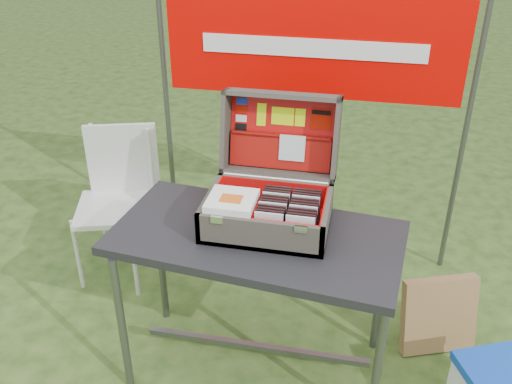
% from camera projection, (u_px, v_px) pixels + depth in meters
% --- Properties ---
extents(ground, '(80.00, 80.00, 0.00)m').
position_uv_depth(ground, '(272.00, 377.00, 2.73)').
color(ground, '#274015').
rests_on(ground, ground).
extents(table, '(1.29, 0.74, 0.77)m').
position_uv_depth(table, '(257.00, 304.00, 2.61)').
color(table, black).
rests_on(table, ground).
extents(table_top, '(1.29, 0.74, 0.04)m').
position_uv_depth(table_top, '(257.00, 238.00, 2.43)').
color(table_top, black).
rests_on(table_top, ground).
extents(table_leg_fl, '(0.04, 0.04, 0.73)m').
position_uv_depth(table_leg_fl, '(122.00, 326.00, 2.51)').
color(table_leg_fl, '#59595B').
rests_on(table_leg_fl, ground).
extents(table_leg_fr, '(0.04, 0.04, 0.73)m').
position_uv_depth(table_leg_fr, '(378.00, 366.00, 2.31)').
color(table_leg_fr, '#59595B').
rests_on(table_leg_fr, ground).
extents(table_leg_bl, '(0.04, 0.04, 0.73)m').
position_uv_depth(table_leg_bl, '(161.00, 261.00, 2.93)').
color(table_leg_bl, '#59595B').
rests_on(table_leg_bl, ground).
extents(table_leg_br, '(0.04, 0.04, 0.73)m').
position_uv_depth(table_leg_br, '(380.00, 290.00, 2.73)').
color(table_leg_br, '#59595B').
rests_on(table_leg_br, ground).
extents(table_brace, '(1.08, 0.03, 0.03)m').
position_uv_depth(table_brace, '(257.00, 346.00, 2.74)').
color(table_brace, '#59595B').
rests_on(table_brace, ground).
extents(suitcase, '(0.53, 0.54, 0.49)m').
position_uv_depth(suitcase, '(270.00, 170.00, 2.40)').
color(suitcase, '#5D574C').
rests_on(suitcase, table).
extents(suitcase_base_bottom, '(0.53, 0.38, 0.02)m').
position_uv_depth(suitcase_base_bottom, '(267.00, 225.00, 2.46)').
color(suitcase_base_bottom, '#5D574C').
rests_on(suitcase_base_bottom, table_top).
extents(suitcase_base_wall_front, '(0.53, 0.02, 0.14)m').
position_uv_depth(suitcase_base_wall_front, '(259.00, 236.00, 2.28)').
color(suitcase_base_wall_front, '#5D574C').
rests_on(suitcase_base_wall_front, table_top).
extents(suitcase_base_wall_back, '(0.53, 0.02, 0.14)m').
position_uv_depth(suitcase_base_wall_back, '(275.00, 193.00, 2.59)').
color(suitcase_base_wall_back, '#5D574C').
rests_on(suitcase_base_wall_back, table_top).
extents(suitcase_base_wall_left, '(0.02, 0.38, 0.14)m').
position_uv_depth(suitcase_base_wall_left, '(210.00, 207.00, 2.48)').
color(suitcase_base_wall_left, '#5D574C').
rests_on(suitcase_base_wall_left, table_top).
extents(suitcase_base_wall_right, '(0.02, 0.38, 0.14)m').
position_uv_depth(suitcase_base_wall_right, '(326.00, 220.00, 2.39)').
color(suitcase_base_wall_right, '#5D574C').
rests_on(suitcase_base_wall_right, table_top).
extents(suitcase_liner_floor, '(0.49, 0.34, 0.01)m').
position_uv_depth(suitcase_liner_floor, '(267.00, 223.00, 2.46)').
color(suitcase_liner_floor, red).
rests_on(suitcase_liner_floor, suitcase_base_bottom).
extents(suitcase_latch_left, '(0.05, 0.01, 0.03)m').
position_uv_depth(suitcase_latch_left, '(217.00, 220.00, 2.27)').
color(suitcase_latch_left, silver).
rests_on(suitcase_latch_left, suitcase_base_wall_front).
extents(suitcase_latch_right, '(0.05, 0.01, 0.03)m').
position_uv_depth(suitcase_latch_right, '(301.00, 229.00, 2.21)').
color(suitcase_latch_right, silver).
rests_on(suitcase_latch_right, suitcase_base_wall_front).
extents(suitcase_hinge, '(0.47, 0.02, 0.02)m').
position_uv_depth(suitcase_hinge, '(275.00, 179.00, 2.56)').
color(suitcase_hinge, silver).
rests_on(suitcase_hinge, suitcase_base_wall_back).
extents(suitcase_lid_back, '(0.53, 0.10, 0.37)m').
position_uv_depth(suitcase_lid_back, '(282.00, 132.00, 2.63)').
color(suitcase_lid_back, '#5D574C').
rests_on(suitcase_lid_back, suitcase_base_wall_back).
extents(suitcase_lid_rim_far, '(0.53, 0.14, 0.05)m').
position_uv_depth(suitcase_lid_rim_far, '(283.00, 95.00, 2.52)').
color(suitcase_lid_rim_far, '#5D574C').
rests_on(suitcase_lid_rim_far, suitcase_lid_back).
extents(suitcase_lid_rim_near, '(0.53, 0.14, 0.05)m').
position_uv_depth(suitcase_lid_rim_near, '(278.00, 173.00, 2.62)').
color(suitcase_lid_rim_near, '#5D574C').
rests_on(suitcase_lid_rim_near, suitcase_lid_back).
extents(suitcase_lid_rim_left, '(0.02, 0.22, 0.40)m').
position_uv_depth(suitcase_lid_rim_left, '(226.00, 130.00, 2.62)').
color(suitcase_lid_rim_left, '#5D574C').
rests_on(suitcase_lid_rim_left, suitcase_lid_back).
extents(suitcase_lid_rim_right, '(0.02, 0.22, 0.40)m').
position_uv_depth(suitcase_lid_rim_right, '(337.00, 139.00, 2.53)').
color(suitcase_lid_rim_right, '#5D574C').
rests_on(suitcase_lid_rim_right, suitcase_lid_back).
extents(suitcase_lid_liner, '(0.48, 0.08, 0.32)m').
position_uv_depth(suitcase_lid_liner, '(282.00, 133.00, 2.62)').
color(suitcase_lid_liner, red).
rests_on(suitcase_lid_liner, suitcase_lid_back).
extents(suitcase_liner_wall_front, '(0.49, 0.01, 0.12)m').
position_uv_depth(suitcase_liner_wall_front, '(260.00, 232.00, 2.29)').
color(suitcase_liner_wall_front, red).
rests_on(suitcase_liner_wall_front, suitcase_base_bottom).
extents(suitcase_liner_wall_back, '(0.49, 0.01, 0.12)m').
position_uv_depth(suitcase_liner_wall_back, '(274.00, 193.00, 2.57)').
color(suitcase_liner_wall_back, red).
rests_on(suitcase_liner_wall_back, suitcase_base_bottom).
extents(suitcase_liner_wall_left, '(0.01, 0.34, 0.12)m').
position_uv_depth(suitcase_liner_wall_left, '(213.00, 205.00, 2.47)').
color(suitcase_liner_wall_left, red).
rests_on(suitcase_liner_wall_left, suitcase_base_bottom).
extents(suitcase_liner_wall_right, '(0.01, 0.34, 0.12)m').
position_uv_depth(suitcase_liner_wall_right, '(323.00, 217.00, 2.39)').
color(suitcase_liner_wall_right, red).
rests_on(suitcase_liner_wall_right, suitcase_base_bottom).
extents(suitcase_lid_pocket, '(0.47, 0.07, 0.15)m').
position_uv_depth(suitcase_lid_pocket, '(280.00, 152.00, 2.62)').
color(suitcase_lid_pocket, maroon).
rests_on(suitcase_lid_pocket, suitcase_lid_liner).
extents(suitcase_pocket_edge, '(0.46, 0.02, 0.02)m').
position_uv_depth(suitcase_pocket_edge, '(281.00, 136.00, 2.60)').
color(suitcase_pocket_edge, maroon).
rests_on(suitcase_pocket_edge, suitcase_lid_pocket).
extents(suitcase_pocket_cd, '(0.12, 0.04, 0.12)m').
position_uv_depth(suitcase_pocket_cd, '(292.00, 148.00, 2.59)').
color(suitcase_pocket_cd, silver).
rests_on(suitcase_pocket_cd, suitcase_lid_pocket).
extents(lid_sticker_cc_a, '(0.05, 0.01, 0.03)m').
position_uv_depth(lid_sticker_cc_a, '(242.00, 101.00, 2.61)').
color(lid_sticker_cc_a, '#1933B2').
rests_on(lid_sticker_cc_a, suitcase_lid_liner).
extents(lid_sticker_cc_b, '(0.05, 0.01, 0.03)m').
position_uv_depth(lid_sticker_cc_b, '(242.00, 110.00, 2.62)').
color(lid_sticker_cc_b, '#B30F00').
rests_on(lid_sticker_cc_b, suitcase_lid_liner).
extents(lid_sticker_cc_c, '(0.05, 0.01, 0.03)m').
position_uv_depth(lid_sticker_cc_c, '(241.00, 118.00, 2.63)').
color(lid_sticker_cc_c, white).
rests_on(lid_sticker_cc_c, suitcase_lid_liner).
extents(lid_sticker_cc_d, '(0.05, 0.01, 0.03)m').
position_uv_depth(lid_sticker_cc_d, '(241.00, 127.00, 2.64)').
color(lid_sticker_cc_d, black).
rests_on(lid_sticker_cc_d, suitcase_lid_liner).
extents(lid_card_neon_tall, '(0.04, 0.03, 0.10)m').
position_uv_depth(lid_card_neon_tall, '(261.00, 115.00, 2.61)').
color(lid_card_neon_tall, '#C7E80C').
rests_on(lid_card_neon_tall, suitcase_lid_liner).
extents(lid_card_neon_main, '(0.10, 0.02, 0.08)m').
position_uv_depth(lid_card_neon_main, '(283.00, 116.00, 2.59)').
color(lid_card_neon_main, '#C7E80C').
rests_on(lid_card_neon_main, suitcase_lid_liner).
extents(lid_card_neon_small, '(0.05, 0.02, 0.08)m').
position_uv_depth(lid_card_neon_small, '(300.00, 118.00, 2.57)').
color(lid_card_neon_small, '#C7E80C').
rests_on(lid_card_neon_small, suitcase_lid_liner).
extents(lid_sticker_band, '(0.09, 0.02, 0.09)m').
position_uv_depth(lid_sticker_band, '(321.00, 119.00, 2.56)').
color(lid_sticker_band, '#B30F00').
rests_on(lid_sticker_band, suitcase_lid_liner).
extents(lid_sticker_band_bar, '(0.08, 0.01, 0.02)m').
position_uv_depth(lid_sticker_band_bar, '(321.00, 113.00, 2.55)').
color(lid_sticker_band_bar, black).
rests_on(lid_sticker_band_bar, suitcase_lid_liner).
extents(cd_left_0, '(0.12, 0.01, 0.13)m').
position_uv_depth(cd_left_0, '(269.00, 227.00, 2.29)').
color(cd_left_0, silver).
rests_on(cd_left_0, suitcase_liner_floor).
extents(cd_left_1, '(0.12, 0.01, 0.13)m').
position_uv_depth(cd_left_1, '(270.00, 225.00, 2.31)').
color(cd_left_1, black).
rests_on(cd_left_1, suitcase_liner_floor).
extents(cd_left_2, '(0.12, 0.01, 0.13)m').
position_uv_depth(cd_left_2, '(271.00, 222.00, 2.33)').
color(cd_left_2, black).
rests_on(cd_left_2, suitcase_liner_floor).
extents(cd_left_3, '(0.12, 0.01, 0.13)m').
position_uv_depth(cd_left_3, '(271.00, 219.00, 2.35)').
color(cd_left_3, black).
rests_on(cd_left_3, suitcase_liner_floor).
extents(cd_left_4, '(0.12, 0.01, 0.13)m').
position_uv_depth(cd_left_4, '(272.00, 217.00, 2.37)').
color(cd_left_4, silver).
rests_on(cd_left_4, suitcase_liner_floor).
extents(cd_left_5, '(0.12, 0.01, 0.13)m').
position_uv_depth(cd_left_5, '(273.00, 214.00, 2.38)').
color(cd_left_5, black).
rests_on(cd_left_5, suitcase_liner_floor).
extents(cd_left_6, '(0.12, 0.01, 0.13)m').
position_uv_depth(cd_left_6, '(274.00, 212.00, 2.40)').
color(cd_left_6, black).
rests_on(cd_left_6, suitcase_liner_floor).
extents(cd_left_7, '(0.12, 0.01, 0.13)m').
position_uv_depth(cd_left_7, '(275.00, 209.00, 2.42)').
color(cd_left_7, black).
rests_on(cd_left_7, suitcase_liner_floor).
extents(cd_left_8, '(0.12, 0.01, 0.13)m').
position_uv_depth(cd_left_8, '(276.00, 207.00, 2.44)').
color(cd_left_8, silver).
rests_on(cd_left_8, suitcase_liner_floor).
extents(cd_left_9, '(0.12, 0.01, 0.13)m').
position_uv_depth(cd_left_9, '(277.00, 204.00, 2.45)').
color(cd_left_9, black).
rests_on(cd_left_9, suitcase_liner_floor).
extents(cd_left_10, '(0.12, 0.01, 0.13)m').
position_uv_depth(cd_left_10, '(278.00, 202.00, 2.47)').
color(cd_left_10, black).
rests_on(cd_left_10, suitcase_liner_floor).
extents(cd_left_11, '(0.12, 0.01, 0.13)m').
position_uv_depth(cd_left_11, '(278.00, 200.00, 2.49)').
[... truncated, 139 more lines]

